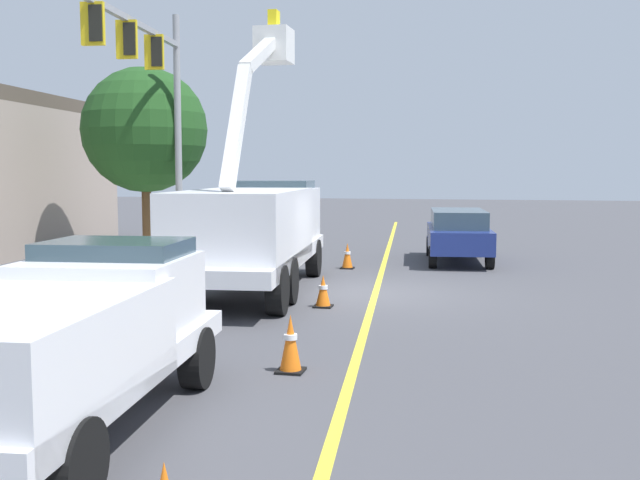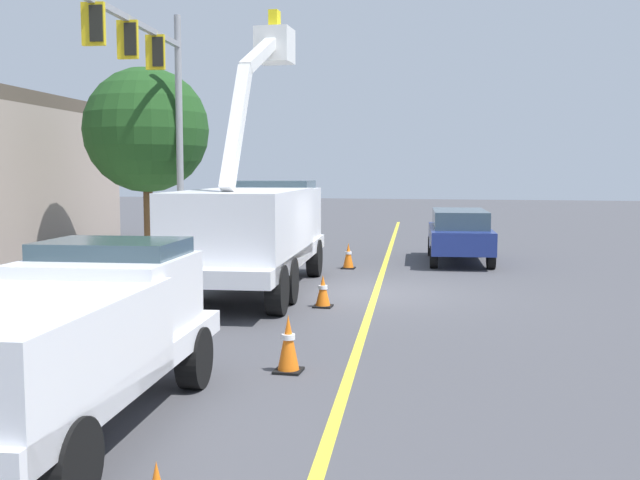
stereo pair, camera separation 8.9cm
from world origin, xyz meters
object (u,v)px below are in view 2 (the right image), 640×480
traffic_cone_mid_front (288,344)px  traffic_cone_mid_rear (323,291)px  utility_bucket_truck (255,226)px  service_pickup_truck (62,336)px  traffic_signal_mast (153,82)px  passing_minivan (459,232)px  traffic_cone_trailing (348,256)px

traffic_cone_mid_front → traffic_cone_mid_rear: 5.21m
utility_bucket_truck → service_pickup_truck: 10.03m
traffic_signal_mast → utility_bucket_truck: bearing=-125.1°
service_pickup_truck → passing_minivan: 17.39m
traffic_cone_mid_front → traffic_cone_trailing: (11.52, 1.20, -0.04)m
utility_bucket_truck → traffic_signal_mast: traffic_signal_mast is taller
utility_bucket_truck → traffic_cone_mid_front: 7.58m
service_pickup_truck → traffic_cone_mid_front: 3.58m
traffic_cone_mid_rear → service_pickup_truck: bearing=171.6°
utility_bucket_truck → traffic_cone_trailing: bearing=-18.5°
traffic_cone_mid_rear → traffic_cone_trailing: size_ratio=0.90×
passing_minivan → traffic_signal_mast: 10.64m
traffic_cone_mid_rear → passing_minivan: bearing=-16.7°
service_pickup_truck → utility_bucket_truck: bearing=5.2°
service_pickup_truck → traffic_cone_trailing: service_pickup_truck is taller
service_pickup_truck → traffic_signal_mast: size_ratio=0.73×
traffic_cone_mid_rear → traffic_signal_mast: (4.53, 6.01, 5.16)m
traffic_cone_mid_rear → traffic_signal_mast: size_ratio=0.09×
traffic_signal_mast → service_pickup_truck: bearing=-159.3°
service_pickup_truck → traffic_cone_mid_rear: 8.31m
passing_minivan → traffic_cone_mid_front: bearing=171.7°
utility_bucket_truck → traffic_cone_trailing: (4.54, -1.52, -1.23)m
utility_bucket_truck → traffic_cone_mid_rear: utility_bucket_truck is taller
service_pickup_truck → traffic_signal_mast: 14.28m
service_pickup_truck → traffic_signal_mast: (12.71, 4.79, 4.39)m
service_pickup_truck → traffic_cone_mid_front: bearing=-31.2°
utility_bucket_truck → service_pickup_truck: (-9.98, -0.90, -0.50)m
traffic_cone_mid_front → traffic_cone_trailing: 11.58m
traffic_cone_mid_rear → traffic_signal_mast: 9.12m
traffic_cone_trailing → traffic_signal_mast: 7.67m
service_pickup_truck → traffic_cone_mid_rear: (8.18, -1.21, -0.77)m
utility_bucket_truck → service_pickup_truck: utility_bucket_truck is taller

